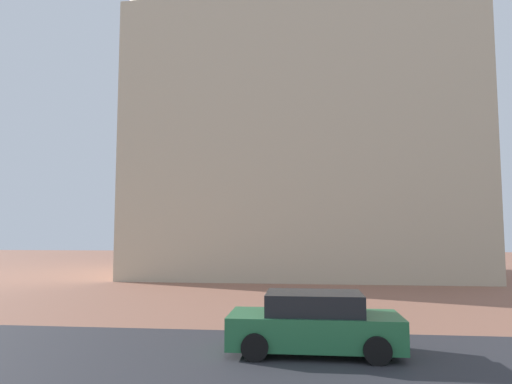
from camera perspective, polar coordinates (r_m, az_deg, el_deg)
ground_plane at (r=11.52m, az=0.94°, el=-20.09°), size 120.00×120.00×0.00m
street_asphalt_strip at (r=10.24m, az=0.22°, el=-22.02°), size 120.00×8.37×0.00m
landmark_building at (r=33.97m, az=5.00°, el=8.10°), size 22.70×13.89×33.32m
car_green at (r=11.80m, az=7.34°, el=-16.14°), size 4.22×1.97×1.48m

